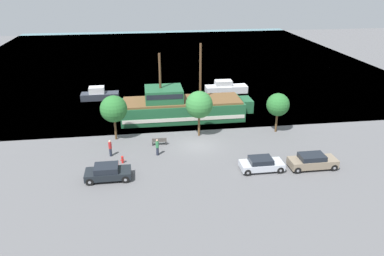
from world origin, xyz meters
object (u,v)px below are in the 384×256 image
at_px(bench_promenade_east, 159,141).
at_px(pirate_ship, 181,107).
at_px(moored_boat_dockside, 226,88).
at_px(parked_car_curb_rear, 312,161).
at_px(pedestrian_walking_far, 110,148).
at_px(moored_boat_outer, 99,95).
at_px(parked_car_curb_mid, 261,164).
at_px(pedestrian_walking_near, 157,147).
at_px(parked_car_curb_front, 108,172).
at_px(fire_hydrant, 122,159).

bearing_deg(bench_promenade_east, pirate_ship, 66.80).
distance_m(pirate_ship, moored_boat_dockside, 12.82).
xyz_separation_m(parked_car_curb_rear, pedestrian_walking_far, (-19.04, 5.23, 0.16)).
height_order(pirate_ship, moored_boat_dockside, pirate_ship).
bearing_deg(pedestrian_walking_far, moored_boat_outer, 98.15).
height_order(parked_car_curb_mid, pedestrian_walking_near, pedestrian_walking_near).
height_order(moored_boat_outer, parked_car_curb_front, moored_boat_outer).
relative_size(fire_hydrant, pedestrian_walking_far, 0.44).
bearing_deg(parked_car_curb_front, parked_car_curb_mid, -1.42).
distance_m(parked_car_curb_front, pedestrian_walking_far, 4.63).
distance_m(parked_car_curb_front, fire_hydrant, 3.19).
distance_m(pirate_ship, pedestrian_walking_far, 12.52).
distance_m(pirate_ship, parked_car_curb_rear, 18.22).
bearing_deg(parked_car_curb_rear, pedestrian_walking_far, 164.63).
bearing_deg(parked_car_curb_rear, parked_car_curb_front, 178.17).
bearing_deg(pedestrian_walking_far, parked_car_curb_mid, -19.39).
bearing_deg(moored_boat_dockside, bench_promenade_east, -122.76).
xyz_separation_m(parked_car_curb_front, parked_car_curb_rear, (19.01, -0.61, 0.02)).
xyz_separation_m(bench_promenade_east, pedestrian_walking_far, (-5.02, -1.92, 0.45)).
bearing_deg(fire_hydrant, parked_car_curb_rear, -11.28).
height_order(parked_car_curb_mid, parked_car_curb_rear, parked_car_curb_rear).
xyz_separation_m(bench_promenade_east, pedestrian_walking_near, (-0.33, -2.38, 0.46)).
xyz_separation_m(parked_car_curb_rear, bench_promenade_east, (-14.02, 7.15, -0.29)).
xyz_separation_m(pirate_ship, pedestrian_walking_far, (-8.23, -9.41, -0.64)).
height_order(moored_boat_outer, parked_car_curb_mid, moored_boat_outer).
bearing_deg(pedestrian_walking_far, moored_boat_dockside, 50.01).
bearing_deg(bench_promenade_east, parked_car_curb_front, -127.33).
bearing_deg(parked_car_curb_rear, fire_hydrant, 168.72).
height_order(moored_boat_dockside, fire_hydrant, moored_boat_dockside).
distance_m(parked_car_curb_mid, pedestrian_walking_near, 10.47).
xyz_separation_m(moored_boat_dockside, parked_car_curb_rear, (2.79, -24.61, -0.01)).
relative_size(parked_car_curb_mid, fire_hydrant, 5.25).
relative_size(parked_car_curb_rear, pedestrian_walking_near, 2.56).
xyz_separation_m(moored_boat_outer, parked_car_curb_rear, (21.72, -23.95, 0.02)).
height_order(parked_car_curb_rear, bench_promenade_east, parked_car_curb_rear).
bearing_deg(moored_boat_outer, pirate_ship, -40.46).
bearing_deg(moored_boat_dockside, parked_car_curb_rear, -83.54).
height_order(parked_car_curb_front, pedestrian_walking_near, pedestrian_walking_near).
relative_size(parked_car_curb_front, parked_car_curb_rear, 0.90).
xyz_separation_m(fire_hydrant, pedestrian_walking_near, (3.47, 1.22, 0.48)).
bearing_deg(fire_hydrant, moored_boat_outer, 100.83).
xyz_separation_m(moored_boat_outer, parked_car_curb_front, (2.71, -23.34, -0.01)).
bearing_deg(moored_boat_dockside, parked_car_curb_front, -124.06).
relative_size(parked_car_curb_front, pedestrian_walking_near, 2.30).
xyz_separation_m(moored_boat_dockside, parked_car_curb_mid, (-2.12, -24.36, -0.07)).
bearing_deg(moored_boat_outer, moored_boat_dockside, 2.02).
distance_m(fire_hydrant, bench_promenade_east, 5.23).
relative_size(parked_car_curb_mid, parked_car_curb_rear, 0.89).
bearing_deg(moored_boat_outer, parked_car_curb_mid, -54.63).
distance_m(parked_car_curb_front, bench_promenade_east, 8.24).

